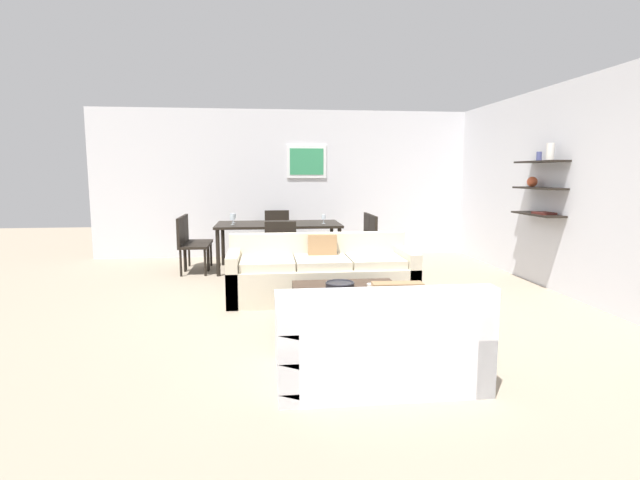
% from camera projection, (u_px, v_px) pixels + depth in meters
% --- Properties ---
extents(ground_plane, '(18.00, 18.00, 0.00)m').
position_uv_depth(ground_plane, '(333.00, 305.00, 5.74)').
color(ground_plane, gray).
extents(back_wall_unit, '(8.40, 0.09, 2.70)m').
position_uv_depth(back_wall_unit, '(323.00, 184.00, 9.06)').
color(back_wall_unit, silver).
rests_on(back_wall_unit, ground).
extents(right_wall_shelf_unit, '(0.34, 8.20, 2.70)m').
position_uv_depth(right_wall_shelf_unit, '(551.00, 188.00, 6.48)').
color(right_wall_shelf_unit, silver).
rests_on(right_wall_shelf_unit, ground).
extents(sofa_beige, '(2.28, 0.90, 0.78)m').
position_uv_depth(sofa_beige, '(321.00, 275.00, 6.02)').
color(sofa_beige, beige).
rests_on(sofa_beige, ground).
extents(loveseat_white, '(1.50, 0.90, 0.78)m').
position_uv_depth(loveseat_white, '(377.00, 342.00, 3.63)').
color(loveseat_white, white).
rests_on(loveseat_white, ground).
extents(coffee_table, '(1.10, 0.94, 0.38)m').
position_uv_depth(coffee_table, '(348.00, 307.00, 4.93)').
color(coffee_table, '#38281E').
rests_on(coffee_table, ground).
extents(decorative_bowl, '(0.30, 0.30, 0.07)m').
position_uv_depth(decorative_bowl, '(340.00, 285.00, 4.92)').
color(decorative_bowl, black).
rests_on(decorative_bowl, coffee_table).
extents(candle_jar, '(0.08, 0.08, 0.09)m').
position_uv_depth(candle_jar, '(371.00, 288.00, 4.78)').
color(candle_jar, silver).
rests_on(candle_jar, coffee_table).
extents(dining_table, '(1.97, 1.01, 0.75)m').
position_uv_depth(dining_table, '(278.00, 227.00, 7.78)').
color(dining_table, black).
rests_on(dining_table, ground).
extents(dining_chair_foot, '(0.44, 0.44, 0.88)m').
position_uv_depth(dining_chair_foot, '(280.00, 247.00, 6.91)').
color(dining_chair_foot, black).
rests_on(dining_chair_foot, ground).
extents(dining_chair_right_far, '(0.44, 0.44, 0.88)m').
position_uv_depth(dining_chair_right_far, '(361.00, 235.00, 8.19)').
color(dining_chair_right_far, black).
rests_on(dining_chair_right_far, ground).
extents(dining_chair_left_near, '(0.44, 0.44, 0.88)m').
position_uv_depth(dining_chair_left_near, '(188.00, 242.00, 7.43)').
color(dining_chair_left_near, black).
rests_on(dining_chair_left_near, ground).
extents(dining_chair_right_near, '(0.44, 0.44, 0.88)m').
position_uv_depth(dining_chair_right_near, '(366.00, 239.00, 7.74)').
color(dining_chair_right_near, black).
rests_on(dining_chair_right_near, ground).
extents(dining_chair_head, '(0.44, 0.44, 0.88)m').
position_uv_depth(dining_chair_head, '(277.00, 232.00, 8.71)').
color(dining_chair_head, black).
rests_on(dining_chair_head, ground).
extents(dining_chair_left_far, '(0.44, 0.44, 0.88)m').
position_uv_depth(dining_chair_left_far, '(193.00, 238.00, 7.88)').
color(dining_chair_left_far, black).
rests_on(dining_chair_left_far, ground).
extents(wine_glass_left_far, '(0.08, 0.08, 0.15)m').
position_uv_depth(wine_glass_left_far, '(234.00, 216.00, 7.80)').
color(wine_glass_left_far, silver).
rests_on(wine_glass_left_far, dining_table).
extents(wine_glass_left_near, '(0.08, 0.08, 0.17)m').
position_uv_depth(wine_glass_left_near, '(233.00, 217.00, 7.55)').
color(wine_glass_left_near, silver).
rests_on(wine_glass_left_near, dining_table).
extents(wine_glass_right_near, '(0.06, 0.06, 0.14)m').
position_uv_depth(wine_glass_right_near, '(324.00, 217.00, 7.72)').
color(wine_glass_right_near, silver).
rests_on(wine_glass_right_near, dining_table).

